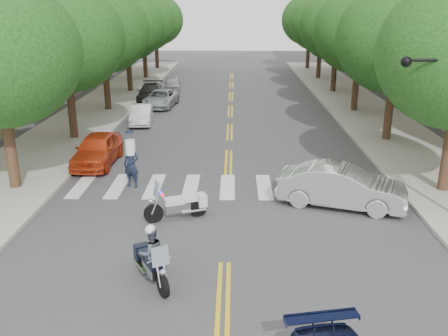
{
  "coord_description": "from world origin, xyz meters",
  "views": [
    {
      "loc": [
        0.25,
        -13.24,
        7.38
      ],
      "look_at": [
        -0.12,
        5.1,
        1.3
      ],
      "focal_mm": 40.0,
      "sensor_mm": 36.0,
      "label": 1
    }
  ],
  "objects_px": {
    "motorcycle_police": "(151,256)",
    "convertible": "(341,186)",
    "motorcycle_parked": "(181,205)",
    "officer_standing": "(131,165)"
  },
  "relations": [
    {
      "from": "officer_standing",
      "to": "motorcycle_parked",
      "type": "bearing_deg",
      "value": -30.71
    },
    {
      "from": "officer_standing",
      "to": "convertible",
      "type": "relative_size",
      "value": 0.41
    },
    {
      "from": "motorcycle_police",
      "to": "motorcycle_parked",
      "type": "distance_m",
      "value": 4.33
    },
    {
      "from": "motorcycle_police",
      "to": "officer_standing",
      "type": "distance_m",
      "value": 7.79
    },
    {
      "from": "motorcycle_police",
      "to": "convertible",
      "type": "bearing_deg",
      "value": -167.83
    },
    {
      "from": "motorcycle_parked",
      "to": "convertible",
      "type": "xyz_separation_m",
      "value": [
        5.94,
        1.27,
        0.27
      ]
    },
    {
      "from": "motorcycle_police",
      "to": "convertible",
      "type": "relative_size",
      "value": 0.41
    },
    {
      "from": "motorcycle_police",
      "to": "motorcycle_parked",
      "type": "xyz_separation_m",
      "value": [
        0.39,
        4.3,
        -0.26
      ]
    },
    {
      "from": "officer_standing",
      "to": "convertible",
      "type": "height_order",
      "value": "officer_standing"
    },
    {
      "from": "convertible",
      "to": "officer_standing",
      "type": "bearing_deg",
      "value": 95.27
    }
  ]
}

